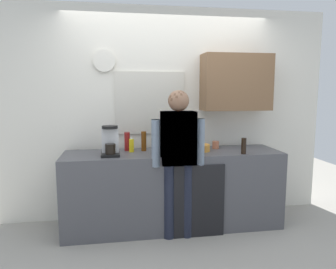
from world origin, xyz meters
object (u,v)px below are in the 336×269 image
object	(u,v)px
bottle_red_vinegar	(127,141)
bottle_green_wine	(173,137)
coffee_maker	(110,142)
person_guest	(178,152)
dish_soap	(131,145)
mixing_bowl	(200,148)
bottle_dark_sauce	(244,146)
cup_terracotta_mug	(216,145)
bottle_amber_beer	(144,141)
person_at_sink	(178,152)

from	to	relation	value
bottle_red_vinegar	bottle_green_wine	xyz separation A→B (m)	(0.56, 0.03, 0.04)
coffee_maker	person_guest	xyz separation A→B (m)	(0.71, -0.21, -0.09)
dish_soap	bottle_red_vinegar	bearing A→B (deg)	117.54
mixing_bowl	dish_soap	size ratio (longest dim) A/B	1.22
dish_soap	coffee_maker	bearing A→B (deg)	-144.74
bottle_green_wine	mixing_bowl	size ratio (longest dim) A/B	1.36
bottle_dark_sauce	bottle_red_vinegar	bearing A→B (deg)	162.40
cup_terracotta_mug	coffee_maker	bearing A→B (deg)	-170.53
bottle_dark_sauce	bottle_amber_beer	distance (m)	1.14
bottle_dark_sauce	person_guest	size ratio (longest dim) A/B	0.11
bottle_amber_beer	person_at_sink	distance (m)	0.54
bottle_red_vinegar	bottle_dark_sauce	size ratio (longest dim) A/B	1.22
bottle_dark_sauce	person_guest	bearing A→B (deg)	-175.27
bottle_dark_sauce	mixing_bowl	bearing A→B (deg)	151.46
bottle_red_vinegar	person_guest	world-z (taller)	person_guest
bottle_green_wine	person_at_sink	distance (m)	0.51
coffee_maker	bottle_dark_sauce	bearing A→B (deg)	-5.77
mixing_bowl	dish_soap	world-z (taller)	dish_soap
person_at_sink	bottle_green_wine	bearing A→B (deg)	84.06
bottle_amber_beer	mixing_bowl	xyz separation A→B (m)	(0.65, -0.13, -0.07)
person_at_sink	person_guest	size ratio (longest dim) A/B	1.00
bottle_dark_sauce	person_guest	distance (m)	0.76
cup_terracotta_mug	dish_soap	bearing A→B (deg)	-177.63
bottle_dark_sauce	dish_soap	size ratio (longest dim) A/B	1.00
coffee_maker	cup_terracotta_mug	distance (m)	1.28
bottle_green_wine	person_guest	distance (m)	0.51
mixing_bowl	dish_soap	bearing A→B (deg)	174.25
cup_terracotta_mug	person_guest	size ratio (longest dim) A/B	0.06
cup_terracotta_mug	mixing_bowl	bearing A→B (deg)	-151.26
coffee_maker	person_at_sink	distance (m)	0.75
bottle_red_vinegar	bottle_green_wine	distance (m)	0.56
coffee_maker	cup_terracotta_mug	world-z (taller)	coffee_maker
cup_terracotta_mug	bottle_red_vinegar	bearing A→B (deg)	177.48
bottle_dark_sauce	bottle_amber_beer	xyz separation A→B (m)	(-1.08, 0.36, 0.03)
person_at_sink	person_guest	world-z (taller)	same
person_guest	bottle_red_vinegar	bearing A→B (deg)	-15.93
bottle_dark_sauce	cup_terracotta_mug	xyz separation A→B (m)	(-0.21, 0.36, -0.04)
mixing_bowl	bottle_red_vinegar	bearing A→B (deg)	168.64
cup_terracotta_mug	person_guest	distance (m)	0.69
dish_soap	person_at_sink	distance (m)	0.61
bottle_dark_sauce	person_at_sink	distance (m)	0.76
bottle_red_vinegar	person_at_sink	world-z (taller)	person_at_sink
coffee_maker	mixing_bowl	bearing A→B (deg)	4.82
bottle_green_wine	bottle_amber_beer	xyz separation A→B (m)	(-0.36, -0.07, -0.03)
mixing_bowl	person_guest	world-z (taller)	person_guest
cup_terracotta_mug	person_at_sink	world-z (taller)	person_at_sink
mixing_bowl	bottle_amber_beer	bearing A→B (deg)	169.01
bottle_green_wine	dish_soap	world-z (taller)	bottle_green_wine
bottle_red_vinegar	bottle_amber_beer	world-z (taller)	bottle_amber_beer
person_at_sink	coffee_maker	bearing A→B (deg)	161.68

